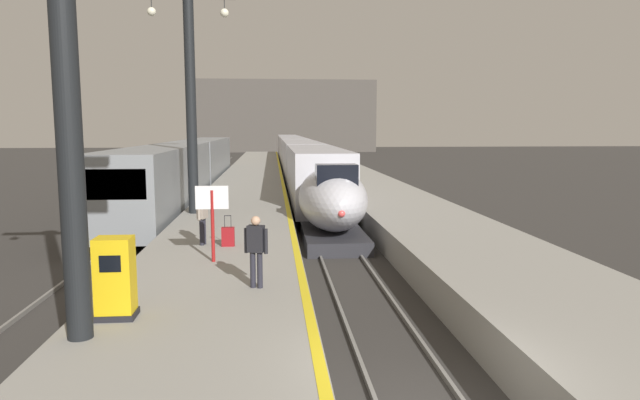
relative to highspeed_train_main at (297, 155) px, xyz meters
name	(u,v)px	position (x,y,z in m)	size (l,w,h in m)	color
platform_left	(246,200)	(-4.05, -23.47, -1.45)	(4.80, 110.00, 1.05)	gray
platform_right	(381,198)	(4.05, -23.47, -1.45)	(4.80, 110.00, 1.05)	gray
platform_left_safety_stripe	(284,191)	(-1.77, -23.47, -0.92)	(0.20, 107.80, 0.01)	yellow
rail_main_left	(299,201)	(-0.75, -20.72, -1.91)	(0.08, 110.00, 0.12)	slate
rail_main_right	(322,201)	(0.75, -20.72, -1.91)	(0.08, 110.00, 0.12)	slate
rail_secondary_left	(171,202)	(-8.85, -20.72, -1.91)	(0.08, 110.00, 0.12)	slate
rail_secondary_right	(195,202)	(-7.35, -20.72, -1.91)	(0.08, 110.00, 0.12)	slate
highspeed_train_main	(297,155)	(0.00, 0.00, 0.00)	(2.92, 74.98, 3.60)	silver
regional_train_adjacent	(189,167)	(-8.10, -18.01, 0.15)	(2.85, 36.60, 3.80)	gray
station_column_near	(65,5)	(-5.84, -46.58, 4.78)	(4.00, 0.68, 9.34)	black
station_column_mid	(190,81)	(-5.90, -31.88, 4.74)	(4.00, 0.68, 9.44)	black
passenger_near_edge	(202,214)	(-4.70, -38.70, 0.06)	(0.33, 0.55, 1.69)	#23232D
passenger_mid_platform	(256,246)	(-2.87, -43.69, 0.06)	(0.55, 0.32, 1.69)	#23232D
rolling_suitcase	(228,237)	(-3.88, -38.97, -0.62)	(0.40, 0.22, 0.98)	maroon
ticket_machine_yellow	(115,281)	(-5.55, -45.54, -0.18)	(0.76, 0.62, 1.60)	yellow
departure_info_board	(212,208)	(-4.13, -41.01, 0.58)	(0.90, 0.10, 2.12)	maroon
terminus_back_wall	(284,116)	(0.00, 53.78, 5.03)	(36.00, 2.00, 14.00)	#4C4742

